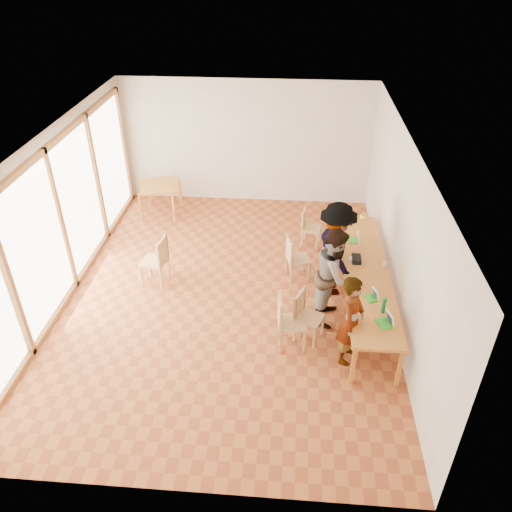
# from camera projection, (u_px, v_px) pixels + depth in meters

# --- Properties ---
(ground) EXTENTS (8.00, 8.00, 0.00)m
(ground) POSITION_uv_depth(u_px,v_px,m) (227.00, 293.00, 9.45)
(ground) COLOR #A85728
(ground) RESTS_ON ground
(wall_back) EXTENTS (6.00, 0.10, 3.00)m
(wall_back) POSITION_uv_depth(u_px,v_px,m) (247.00, 143.00, 11.97)
(wall_back) COLOR beige
(wall_back) RESTS_ON ground
(wall_front) EXTENTS (6.00, 0.10, 3.00)m
(wall_front) POSITION_uv_depth(u_px,v_px,m) (175.00, 410.00, 5.29)
(wall_front) COLOR beige
(wall_front) RESTS_ON ground
(wall_right) EXTENTS (0.10, 8.00, 3.00)m
(wall_right) POSITION_uv_depth(u_px,v_px,m) (400.00, 231.00, 8.43)
(wall_right) COLOR beige
(wall_right) RESTS_ON ground
(window_wall) EXTENTS (0.10, 8.00, 3.00)m
(window_wall) POSITION_uv_depth(u_px,v_px,m) (59.00, 218.00, 8.83)
(window_wall) COLOR white
(window_wall) RESTS_ON ground
(ceiling) EXTENTS (6.00, 8.00, 0.04)m
(ceiling) POSITION_uv_depth(u_px,v_px,m) (221.00, 140.00, 7.80)
(ceiling) COLOR white
(ceiling) RESTS_ON wall_back
(communal_table) EXTENTS (0.80, 4.00, 0.75)m
(communal_table) POSITION_uv_depth(u_px,v_px,m) (366.00, 272.00, 8.81)
(communal_table) COLOR #C8742C
(communal_table) RESTS_ON ground
(side_table) EXTENTS (0.90, 0.90, 0.75)m
(side_table) POSITION_uv_depth(u_px,v_px,m) (160.00, 188.00, 11.80)
(side_table) COLOR #C8742C
(side_table) RESTS_ON ground
(chair_near) EXTENTS (0.55, 0.55, 0.47)m
(chair_near) POSITION_uv_depth(u_px,v_px,m) (304.00, 311.00, 8.16)
(chair_near) COLOR tan
(chair_near) RESTS_ON ground
(chair_mid) EXTENTS (0.50, 0.50, 0.51)m
(chair_mid) POSITION_uv_depth(u_px,v_px,m) (286.00, 317.00, 7.98)
(chair_mid) COLOR tan
(chair_mid) RESTS_ON ground
(chair_far) EXTENTS (0.51, 0.51, 0.48)m
(chair_far) POSITION_uv_depth(u_px,v_px,m) (294.00, 254.00, 9.58)
(chair_far) COLOR tan
(chair_far) RESTS_ON ground
(chair_empty) EXTENTS (0.46, 0.46, 0.44)m
(chair_empty) POSITION_uv_depth(u_px,v_px,m) (308.00, 223.00, 10.68)
(chair_empty) COLOR tan
(chair_empty) RESTS_ON ground
(chair_spare) EXTENTS (0.52, 0.52, 0.53)m
(chair_spare) POSITION_uv_depth(u_px,v_px,m) (158.00, 256.00, 9.42)
(chair_spare) COLOR tan
(chair_spare) RESTS_ON ground
(person_near) EXTENTS (0.54, 0.66, 1.56)m
(person_near) POSITION_uv_depth(u_px,v_px,m) (351.00, 320.00, 7.61)
(person_near) COLOR gray
(person_near) RESTS_ON ground
(person_mid) EXTENTS (0.87, 1.01, 1.77)m
(person_mid) POSITION_uv_depth(u_px,v_px,m) (335.00, 275.00, 8.42)
(person_mid) COLOR gray
(person_mid) RESTS_ON ground
(person_far) EXTENTS (1.00, 1.33, 1.84)m
(person_far) POSITION_uv_depth(u_px,v_px,m) (336.00, 249.00, 9.04)
(person_far) COLOR gray
(person_far) RESTS_ON ground
(laptop_near) EXTENTS (0.28, 0.30, 0.21)m
(laptop_near) POSITION_uv_depth(u_px,v_px,m) (387.00, 321.00, 7.55)
(laptop_near) COLOR green
(laptop_near) RESTS_ON communal_table
(laptop_mid) EXTENTS (0.24, 0.25, 0.18)m
(laptop_mid) POSITION_uv_depth(u_px,v_px,m) (373.00, 296.00, 8.08)
(laptop_mid) COLOR green
(laptop_mid) RESTS_ON communal_table
(laptop_far) EXTENTS (0.23, 0.26, 0.20)m
(laptop_far) POSITION_uv_depth(u_px,v_px,m) (356.00, 239.00, 9.57)
(laptop_far) COLOR green
(laptop_far) RESTS_ON communal_table
(yellow_mug) EXTENTS (0.17, 0.17, 0.11)m
(yellow_mug) POSITION_uv_depth(u_px,v_px,m) (363.00, 217.00, 10.30)
(yellow_mug) COLOR yellow
(yellow_mug) RESTS_ON communal_table
(green_bottle) EXTENTS (0.07, 0.07, 0.28)m
(green_bottle) POSITION_uv_depth(u_px,v_px,m) (384.00, 305.00, 7.74)
(green_bottle) COLOR #116830
(green_bottle) RESTS_ON communal_table
(clear_glass) EXTENTS (0.07, 0.07, 0.09)m
(clear_glass) POSITION_uv_depth(u_px,v_px,m) (385.00, 264.00, 8.87)
(clear_glass) COLOR silver
(clear_glass) RESTS_ON communal_table
(condiment_cup) EXTENTS (0.08, 0.08, 0.06)m
(condiment_cup) POSITION_uv_depth(u_px,v_px,m) (351.00, 259.00, 9.03)
(condiment_cup) COLOR white
(condiment_cup) RESTS_ON communal_table
(pink_phone) EXTENTS (0.05, 0.10, 0.01)m
(pink_phone) POSITION_uv_depth(u_px,v_px,m) (357.00, 250.00, 9.33)
(pink_phone) COLOR #CF3879
(pink_phone) RESTS_ON communal_table
(black_pouch) EXTENTS (0.16, 0.26, 0.09)m
(black_pouch) POSITION_uv_depth(u_px,v_px,m) (356.00, 259.00, 9.00)
(black_pouch) COLOR black
(black_pouch) RESTS_ON communal_table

